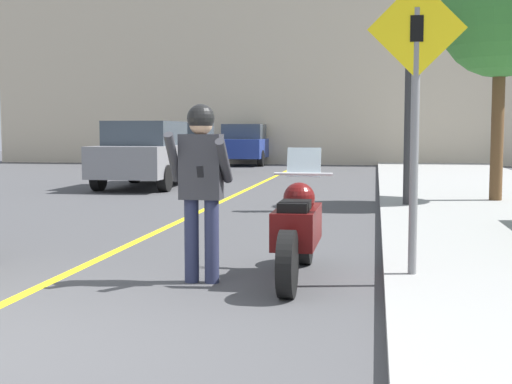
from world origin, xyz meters
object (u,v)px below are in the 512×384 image
parked_car_grey (148,154)px  parked_car_black (184,148)px  crossing_sign (415,99)px  parked_car_blue (246,144)px  traffic_light (409,61)px  motorcycle (297,229)px  street_tree (501,17)px  person_biker (201,174)px

parked_car_grey → parked_car_black: (-0.50, 5.35, 0.00)m
crossing_sign → parked_car_blue: 23.03m
parked_car_grey → traffic_light: bearing=-34.3°
motorcycle → parked_car_blue: parked_car_blue is taller
crossing_sign → traffic_light: 6.43m
traffic_light → street_tree: size_ratio=0.80×
street_tree → parked_car_blue: size_ratio=1.11×
parked_car_grey → parked_car_blue: same height
traffic_light → parked_car_black: bearing=125.2°
parked_car_black → traffic_light: bearing=-54.8°
street_tree → parked_car_grey: (-8.04, 3.19, -2.73)m
person_biker → street_tree: bearing=62.8°
person_biker → parked_car_black: person_biker is taller
crossing_sign → traffic_light: (0.20, 6.36, 0.93)m
street_tree → motorcycle: bearing=-112.6°
crossing_sign → parked_car_grey: (-6.10, 10.65, -0.91)m
person_biker → parked_car_black: 16.84m
person_biker → parked_car_blue: bearing=99.3°
person_biker → street_tree: (3.94, 7.66, 2.53)m
traffic_light → parked_car_blue: bearing=110.2°
street_tree → crossing_sign: bearing=-104.6°
parked_car_blue → parked_car_black: bearing=-98.4°
parked_car_blue → crossing_sign: bearing=-75.7°
crossing_sign → person_biker: bearing=-174.3°
traffic_light → parked_car_blue: 17.10m
motorcycle → parked_car_blue: bearing=101.6°
parked_car_black → parked_car_blue: bearing=81.6°
parked_car_grey → parked_car_blue: (0.43, 11.65, 0.00)m
person_biker → parked_car_grey: 11.60m
person_biker → street_tree: street_tree is taller
person_biker → traffic_light: size_ratio=0.46×
person_biker → traffic_light: traffic_light is taller
motorcycle → parked_car_grey: 11.66m
parked_car_black → motorcycle: bearing=-70.9°
parked_car_grey → parked_car_blue: bearing=87.9°
parked_car_grey → street_tree: bearing=-21.7°
person_biker → crossing_sign: size_ratio=0.63×
traffic_light → crossing_sign: bearing=-91.8°
crossing_sign → traffic_light: bearing=88.2°
person_biker → parked_car_grey: bearing=110.7°
street_tree → parked_car_black: street_tree is taller
traffic_light → parked_car_grey: bearing=145.7°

